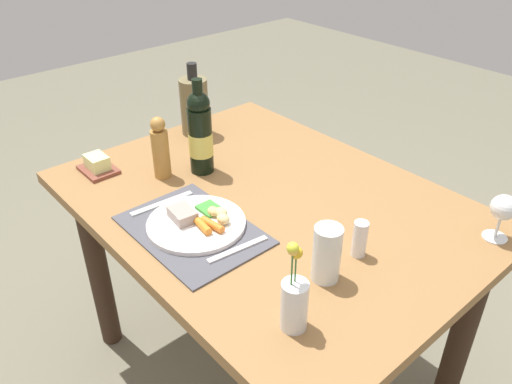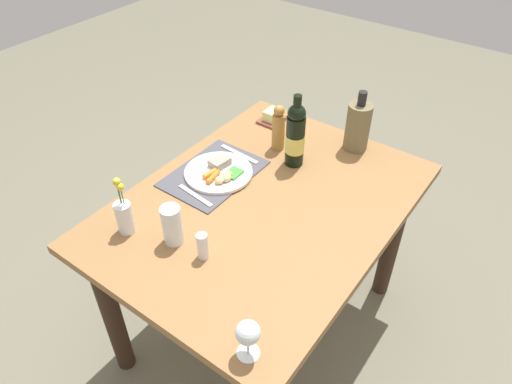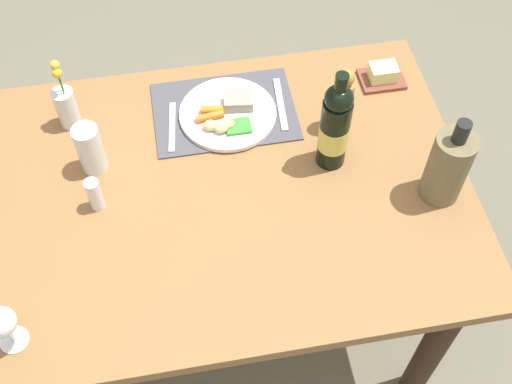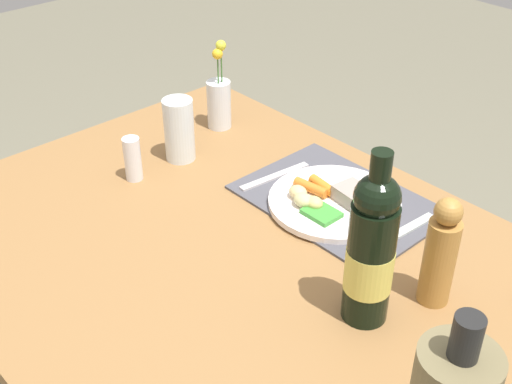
# 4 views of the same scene
# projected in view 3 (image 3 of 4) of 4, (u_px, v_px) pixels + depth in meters

# --- Properties ---
(ground_plane) EXTENTS (8.00, 8.00, 0.00)m
(ground_plane) POSITION_uv_depth(u_px,v_px,m) (238.00, 312.00, 2.34)
(ground_plane) COLOR #6D6956
(dining_table) EXTENTS (1.26, 0.94, 0.78)m
(dining_table) POSITION_uv_depth(u_px,v_px,m) (233.00, 214.00, 1.81)
(dining_table) COLOR olive
(dining_table) RESTS_ON ground_plane
(placemat) EXTENTS (0.41, 0.28, 0.01)m
(placemat) POSITION_uv_depth(u_px,v_px,m) (224.00, 111.00, 1.85)
(placemat) COLOR #4B4B52
(placemat) RESTS_ON dining_table
(dinner_plate) EXTENTS (0.28, 0.28, 0.04)m
(dinner_plate) POSITION_uv_depth(u_px,v_px,m) (228.00, 114.00, 1.83)
(dinner_plate) COLOR white
(dinner_plate) RESTS_ON placemat
(fork) EXTENTS (0.03, 0.20, 0.00)m
(fork) POSITION_uv_depth(u_px,v_px,m) (281.00, 104.00, 1.86)
(fork) COLOR silver
(fork) RESTS_ON placemat
(knife) EXTENTS (0.04, 0.18, 0.00)m
(knife) POSITION_uv_depth(u_px,v_px,m) (172.00, 127.00, 1.81)
(knife) COLOR silver
(knife) RESTS_ON placemat
(wine_bottle) EXTENTS (0.08, 0.08, 0.32)m
(wine_bottle) POSITION_uv_depth(u_px,v_px,m) (335.00, 127.00, 1.64)
(wine_bottle) COLOR black
(wine_bottle) RESTS_ON dining_table
(cooler_bottle) EXTENTS (0.10, 0.10, 0.27)m
(cooler_bottle) POSITION_uv_depth(u_px,v_px,m) (448.00, 166.00, 1.60)
(cooler_bottle) COLOR brown
(cooler_bottle) RESTS_ON dining_table
(pepper_mill) EXTENTS (0.06, 0.06, 0.21)m
(pepper_mill) POSITION_uv_depth(u_px,v_px,m) (343.00, 100.00, 1.75)
(pepper_mill) COLOR #B27D39
(pepper_mill) RESTS_ON dining_table
(flower_vase) EXTENTS (0.06, 0.06, 0.23)m
(flower_vase) POSITION_uv_depth(u_px,v_px,m) (66.00, 104.00, 1.77)
(flower_vase) COLOR silver
(flower_vase) RESTS_ON dining_table
(wine_glass) EXTENTS (0.07, 0.07, 0.13)m
(wine_glass) POSITION_uv_depth(u_px,v_px,m) (1.00, 323.00, 1.38)
(wine_glass) COLOR white
(wine_glass) RESTS_ON dining_table
(water_tumbler) EXTENTS (0.07, 0.07, 0.15)m
(water_tumbler) POSITION_uv_depth(u_px,v_px,m) (91.00, 151.00, 1.69)
(water_tumbler) COLOR silver
(water_tumbler) RESTS_ON dining_table
(butter_dish) EXTENTS (0.13, 0.10, 0.06)m
(butter_dish) POSITION_uv_depth(u_px,v_px,m) (382.00, 75.00, 1.91)
(butter_dish) COLOR brown
(butter_dish) RESTS_ON dining_table
(salt_shaker) EXTENTS (0.04, 0.04, 0.10)m
(salt_shaker) POSITION_uv_depth(u_px,v_px,m) (95.00, 193.00, 1.63)
(salt_shaker) COLOR white
(salt_shaker) RESTS_ON dining_table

